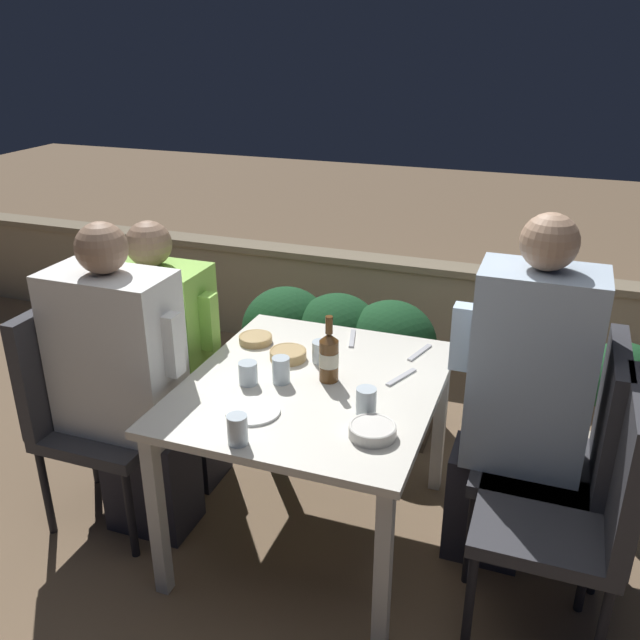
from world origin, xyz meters
TOP-DOWN VIEW (x-y plane):
  - ground_plane at (0.00, 0.00)m, footprint 16.00×16.00m
  - parapet_wall at (0.00, 1.74)m, footprint 9.00×0.18m
  - dining_table at (0.00, 0.00)m, footprint 0.92×1.05m
  - planter_hedge at (-0.20, 0.89)m, footprint 1.02×0.47m
  - chair_left_near at (-0.92, -0.16)m, footprint 0.46×0.46m
  - person_white_polo at (-0.71, -0.16)m, footprint 0.52×0.26m
  - chair_left_far at (-0.96, 0.18)m, footprint 0.46×0.46m
  - person_green_blouse at (-0.75, 0.18)m, footprint 0.51×0.26m
  - chair_right_near at (0.98, -0.15)m, footprint 0.46×0.46m
  - chair_right_far at (0.94, 0.15)m, footprint 0.46×0.46m
  - person_blue_shirt at (0.73, 0.15)m, footprint 0.49×0.26m
  - beer_bottle at (0.05, 0.04)m, footprint 0.07×0.07m
  - plate_0 at (-0.12, -0.27)m, footprint 0.19×0.19m
  - bowl_0 at (-0.16, 0.15)m, footprint 0.15×0.15m
  - bowl_1 at (-0.35, 0.24)m, footprint 0.14×0.14m
  - bowl_2 at (0.31, -0.27)m, footprint 0.16×0.16m
  - glass_cup_0 at (0.25, -0.15)m, footprint 0.07×0.07m
  - glass_cup_1 at (-0.03, 0.17)m, footprint 0.07×0.07m
  - glass_cup_2 at (-0.08, -0.46)m, footprint 0.07×0.07m
  - glass_cup_3 at (-0.11, -0.04)m, footprint 0.07×0.07m
  - glass_cup_4 at (-0.22, -0.09)m, footprint 0.07×0.07m
  - fork_0 at (0.32, 0.37)m, footprint 0.07×0.17m
  - fork_1 at (0.02, 0.41)m, footprint 0.06×0.17m
  - fork_2 at (0.30, 0.14)m, footprint 0.08×0.16m
  - potted_plant at (1.12, 0.74)m, footprint 0.34×0.34m

SIDE VIEW (x-z plane):
  - ground_plane at x=0.00m, z-range 0.00..0.00m
  - parapet_wall at x=0.00m, z-range 0.01..0.63m
  - planter_hedge at x=-0.20m, z-range 0.04..0.73m
  - potted_plant at x=1.12m, z-range 0.08..0.79m
  - chair_left_near at x=-0.92m, z-range 0.08..1.02m
  - chair_left_far at x=-0.96m, z-range 0.08..1.02m
  - chair_right_near at x=0.98m, z-range 0.08..1.02m
  - chair_right_far at x=0.94m, z-range 0.08..1.02m
  - person_green_blouse at x=-0.75m, z-range 0.00..1.20m
  - dining_table at x=0.00m, z-range 0.27..0.97m
  - person_white_polo at x=-0.71m, z-range 0.00..1.28m
  - person_blue_shirt at x=0.73m, z-range 0.00..1.38m
  - fork_0 at x=0.32m, z-range 0.70..0.71m
  - fork_1 at x=0.02m, z-range 0.70..0.71m
  - fork_2 at x=0.30m, z-range 0.70..0.71m
  - plate_0 at x=-0.12m, z-range 0.70..0.71m
  - bowl_1 at x=-0.35m, z-range 0.71..0.74m
  - bowl_0 at x=-0.16m, z-range 0.71..0.75m
  - bowl_2 at x=0.31m, z-range 0.71..0.75m
  - glass_cup_4 at x=-0.22m, z-range 0.70..0.79m
  - glass_cup_1 at x=-0.03m, z-range 0.70..0.79m
  - glass_cup_0 at x=0.25m, z-range 0.70..0.80m
  - glass_cup_2 at x=-0.08m, z-range 0.70..0.80m
  - glass_cup_3 at x=-0.11m, z-range 0.70..0.81m
  - beer_bottle at x=0.05m, z-range 0.67..0.93m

